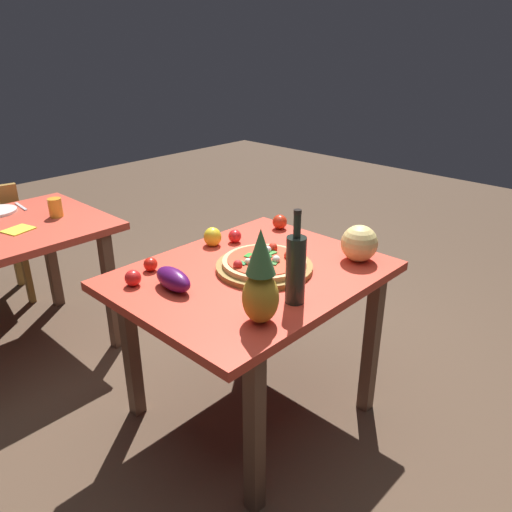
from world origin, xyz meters
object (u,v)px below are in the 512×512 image
Objects in this scene: display_table at (251,291)px; wine_bottle at (296,268)px; tomato_near_board at (133,278)px; knife_utensil at (21,206)px; background_table at (8,246)px; pizza_board at (264,267)px; pizza at (264,261)px; pineapple_left at (261,282)px; tomato_by_bottle at (151,264)px; melon at (359,243)px; tomato_beside_pepper at (235,236)px; bell_pepper at (213,237)px; drinking_glass_juice at (55,208)px; tomato_at_corner at (280,222)px; napkin_folded at (18,230)px; eggplant at (173,279)px.

display_table is 0.40m from wine_bottle.
knife_utensil is (0.12, 1.37, -0.03)m from tomato_near_board.
pizza_board reaches higher than background_table.
pizza reaches higher than tomato_near_board.
tomato_near_board is (-0.15, 0.57, -0.13)m from pineapple_left.
tomato_by_bottle is (0.13, 0.07, -0.00)m from tomato_near_board.
background_table is 1.88m from melon.
knife_utensil is (-0.23, 1.94, -0.14)m from wine_bottle.
tomato_beside_pepper reaches higher than knife_utensil.
bell_pepper is (0.03, 0.37, 0.03)m from pizza_board.
pizza_board is 1.37m from drinking_glass_juice.
bell_pepper is (-0.34, 0.62, -0.04)m from melon.
background_table is (-0.52, 1.34, -0.01)m from display_table.
knife_utensil is (-0.79, 1.37, -0.03)m from tomato_at_corner.
tomato_at_corner is at bearing 36.83° from pineapple_left.
display_table is 1.66m from knife_utensil.
bell_pepper is at bearing -57.60° from napkin_folded.
tomato_at_corner reaches higher than napkin_folded.
tomato_near_board is at bearing -89.94° from knife_utensil.
napkin_folded is (-0.25, -0.06, -0.05)m from drinking_glass_juice.
pineapple_left is 1.58m from napkin_folded.
bell_pepper is at bearing 85.02° from pizza_board.
tomato_by_bottle is at bearing -84.35° from knife_utensil.
tomato_near_board is (-0.48, 0.29, 0.02)m from pizza_board.
wine_bottle is 1.87× the size of eggplant.
pineapple_left is at bearing -139.20° from pizza_board.
pineapple_left is 4.58× the size of tomato_at_corner.
napkin_folded is at bearing 111.32° from display_table.
pizza_board is at bearing -77.60° from drinking_glass_juice.
tomato_beside_pepper is 0.61× the size of drinking_glass_juice.
wine_bottle reaches higher than background_table.
tomato_at_corner reaches higher than tomato_near_board.
melon is 2.04m from knife_utensil.
pineapple_left is 0.65m from tomato_by_bottle.
bell_pepper is 1.57× the size of tomato_by_bottle.
pizza_board is 1.14× the size of wine_bottle.
background_table is 5.09× the size of eggplant.
display_table is 8.07× the size of napkin_folded.
bell_pepper reaches higher than tomato_at_corner.
tomato_at_corner reaches higher than tomato_by_bottle.
bell_pepper is (0.17, 0.65, -0.10)m from wine_bottle.
tomato_by_bottle is (-0.48, 0.03, -0.00)m from tomato_beside_pepper.
pineapple_left reaches higher than drinking_glass_juice.
bell_pepper reaches higher than tomato_by_bottle.
pizza_board is at bearing -146.52° from tomato_at_corner.
background_table is 0.15m from napkin_folded.
tomato_near_board is 0.63× the size of drinking_glass_juice.
pineapple_left is at bearing -82.04° from eggplant.
melon is 2.46× the size of tomato_near_board.
pizza is 3.85× the size of bell_pepper.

